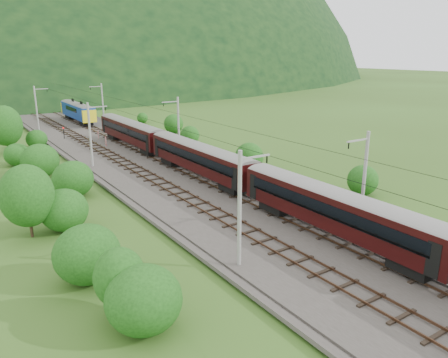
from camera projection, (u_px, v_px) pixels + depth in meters
ground at (305, 247)px, 33.22m from camera, size 600.00×600.00×0.00m
railbed at (231, 207)px, 41.17m from camera, size 14.00×220.00×0.30m
track_left at (209, 210)px, 39.83m from camera, size 2.40×220.00×0.27m
track_right at (251, 201)px, 42.38m from camera, size 2.40×220.00×0.27m
catenary_left at (91, 133)px, 54.28m from camera, size 2.54×192.28×8.00m
catenary_right at (178, 124)px, 60.78m from camera, size 2.54×192.28×8.00m
overhead_wires at (231, 135)px, 39.21m from camera, size 4.83×198.00×0.03m
train at (256, 174)px, 41.10m from camera, size 2.64×127.63×4.58m
hazard_post_near at (106, 141)px, 66.94m from camera, size 0.15×0.15×1.44m
hazard_post_far at (98, 134)px, 72.75m from camera, size 0.15×0.15×1.44m
signal at (64, 132)px, 72.36m from camera, size 0.21×0.21×1.92m
vegetation_left at (42, 171)px, 44.65m from camera, size 12.86×147.30×6.95m
vegetation_right at (297, 168)px, 50.07m from camera, size 7.55×106.72×3.18m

